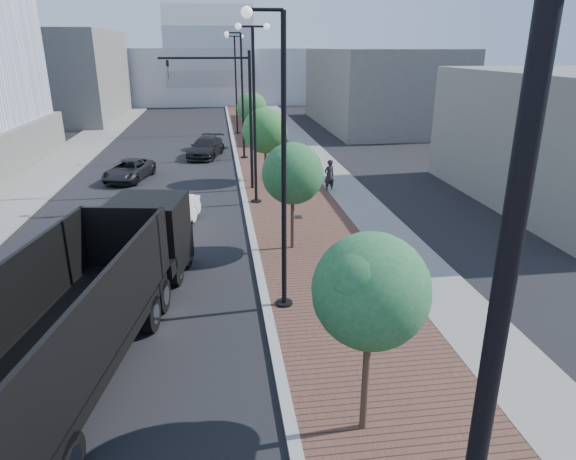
{
  "coord_description": "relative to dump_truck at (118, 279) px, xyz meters",
  "views": [
    {
      "loc": [
        -1.32,
        -4.96,
        8.16
      ],
      "look_at": [
        1.0,
        12.0,
        2.0
      ],
      "focal_mm": 31.77,
      "sensor_mm": 36.0,
      "label": 1
    }
  ],
  "objects": [
    {
      "name": "tree_1",
      "position": [
        6.2,
        5.28,
        1.85
      ],
      "size": [
        2.54,
        2.52,
        4.6
      ],
      "color": "#382619",
      "rests_on": "ground"
    },
    {
      "name": "commercial_block_nw",
      "position": [
        -15.44,
        50.26,
        3.52
      ],
      "size": [
        14.0,
        20.0,
        10.0
      ],
      "primitive_type": "cube",
      "color": "#68655D",
      "rests_on": "ground"
    },
    {
      "name": "streetlight_2",
      "position": [
        5.16,
        12.26,
        3.34
      ],
      "size": [
        1.72,
        0.56,
        9.28
      ],
      "color": "black",
      "rests_on": "ground"
    },
    {
      "name": "pedestrian",
      "position": [
        9.66,
        14.18,
        -0.51
      ],
      "size": [
        0.83,
        0.69,
        1.94
      ],
      "primitive_type": "imported",
      "rotation": [
        0.0,
        0.0,
        3.52
      ],
      "color": "black",
      "rests_on": "ground"
    },
    {
      "name": "commercial_block_ne",
      "position": [
        20.56,
        40.26,
        2.52
      ],
      "size": [
        12.0,
        22.0,
        8.0
      ],
      "primitive_type": "cube",
      "color": "#615E57",
      "rests_on": "ground"
    },
    {
      "name": "traffic_mast",
      "position": [
        4.26,
        15.26,
        3.5
      ],
      "size": [
        5.09,
        0.2,
        8.0
      ],
      "color": "black",
      "rests_on": "ground"
    },
    {
      "name": "white_sedan",
      "position": [
        0.67,
        8.37,
        -0.68
      ],
      "size": [
        3.06,
        5.12,
        1.59
      ],
      "primitive_type": "imported",
      "rotation": [
        0.0,
        0.0,
        -0.3
      ],
      "color": "white",
      "rests_on": "ground"
    },
    {
      "name": "curb",
      "position": [
        4.56,
        30.26,
        -1.41
      ],
      "size": [
        0.3,
        140.0,
        0.14
      ],
      "primitive_type": "cube",
      "color": "gray",
      "rests_on": "ground"
    },
    {
      "name": "dump_truck",
      "position": [
        0.0,
        0.0,
        0.0
      ],
      "size": [
        4.76,
        13.67,
        3.51
      ],
      "rotation": [
        0.0,
        0.0,
        -0.17
      ],
      "color": "black",
      "rests_on": "ground"
    },
    {
      "name": "tree_0",
      "position": [
        6.2,
        -5.72,
        2.02
      ],
      "size": [
        2.46,
        2.43,
        4.73
      ],
      "color": "#382619",
      "rests_on": "ground"
    },
    {
      "name": "tree_2",
      "position": [
        6.2,
        17.28,
        1.76
      ],
      "size": [
        2.84,
        2.84,
        4.66
      ],
      "color": "#382619",
      "rests_on": "ground"
    },
    {
      "name": "sidewalk",
      "position": [
        8.06,
        30.26,
        -1.42
      ],
      "size": [
        7.0,
        140.0,
        0.12
      ],
      "primitive_type": "cube",
      "color": "#4C2D23",
      "rests_on": "ground"
    },
    {
      "name": "streetlight_1",
      "position": [
        5.04,
        0.26,
        2.86
      ],
      "size": [
        1.44,
        0.56,
        9.21
      ],
      "color": "black",
      "rests_on": "ground"
    },
    {
      "name": "dark_car_far",
      "position": [
        2.23,
        25.56,
        -0.73
      ],
      "size": [
        3.27,
        5.49,
        1.49
      ],
      "primitive_type": "imported",
      "rotation": [
        0.0,
        0.0,
        -0.24
      ],
      "color": "black",
      "rests_on": "ground"
    },
    {
      "name": "west_sidewalk",
      "position": [
        -8.44,
        30.26,
        -1.42
      ],
      "size": [
        4.0,
        140.0,
        0.12
      ],
      "primitive_type": "cube",
      "color": "slate",
      "rests_on": "ground"
    },
    {
      "name": "streetlight_4",
      "position": [
        5.16,
        36.26,
        3.34
      ],
      "size": [
        1.72,
        0.56,
        9.28
      ],
      "color": "black",
      "rests_on": "ground"
    },
    {
      "name": "concrete_strip",
      "position": [
        10.76,
        30.26,
        -1.41
      ],
      "size": [
        2.4,
        140.0,
        0.13
      ],
      "primitive_type": "cube",
      "color": "slate",
      "rests_on": "ground"
    },
    {
      "name": "utility_cover_2",
      "position": [
        6.96,
        9.26,
        -1.35
      ],
      "size": [
        0.5,
        0.5,
        0.02
      ],
      "primitive_type": "cube",
      "color": "black",
      "rests_on": "sidewalk"
    },
    {
      "name": "tree_3",
      "position": [
        6.2,
        29.28,
        1.86
      ],
      "size": [
        2.56,
        2.54,
        4.62
      ],
      "color": "#382619",
      "rests_on": "ground"
    },
    {
      "name": "streetlight_3",
      "position": [
        5.04,
        24.26,
        2.86
      ],
      "size": [
        1.44,
        0.56,
        9.21
      ],
      "color": "black",
      "rests_on": "ground"
    },
    {
      "name": "dark_car_mid",
      "position": [
        -2.6,
        18.71,
        -0.83
      ],
      "size": [
        3.22,
        5.05,
        1.3
      ],
      "primitive_type": "imported",
      "rotation": [
        0.0,
        0.0,
        -0.24
      ],
      "color": "black",
      "rests_on": "ground"
    },
    {
      "name": "convention_center",
      "position": [
        2.56,
        75.26,
        4.53
      ],
      "size": [
        50.0,
        30.0,
        50.0
      ],
      "color": "#B2B5BD",
      "rests_on": "ground"
    },
    {
      "name": "utility_cover_1",
      "position": [
        6.96,
        -1.74,
        -1.35
      ],
      "size": [
        0.5,
        0.5,
        0.02
      ],
      "primitive_type": "cube",
      "color": "black",
      "rests_on": "sidewalk"
    }
  ]
}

